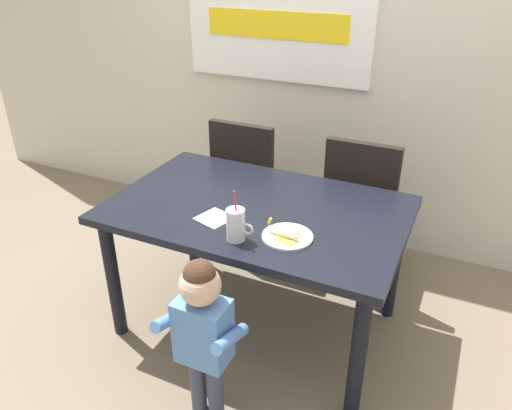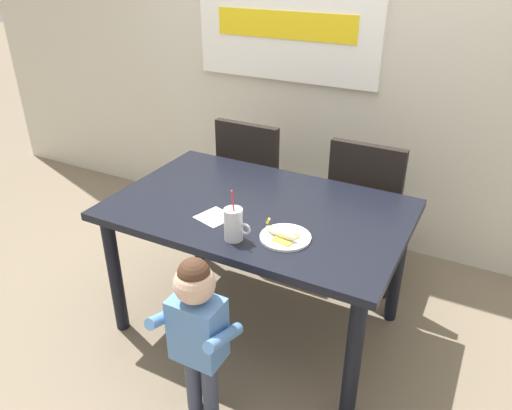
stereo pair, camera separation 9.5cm
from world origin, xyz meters
The scene contains 10 objects.
ground_plane centered at (0.00, 0.00, 0.00)m, with size 24.00×24.00×0.00m, color #7A6B56.
back_wall centered at (-0.01, 1.21, 1.45)m, with size 6.40×0.17×2.90m.
dining_table centered at (0.00, 0.00, 0.65)m, with size 1.47×0.94×0.75m.
dining_chair_left centered at (-0.37, 0.66, 0.54)m, with size 0.44×0.45×0.96m.
dining_chair_right centered at (0.38, 0.66, 0.54)m, with size 0.44×0.45×0.96m.
toddler_standing centered at (0.06, -0.65, 0.53)m, with size 0.33×0.24×0.84m.
milk_cup centered at (0.05, -0.32, 0.82)m, with size 0.13×0.08×0.25m.
snack_plate centered at (0.25, -0.21, 0.75)m, with size 0.23×0.23×0.01m, color white.
peeled_banana centered at (0.24, -0.23, 0.78)m, with size 0.18×0.12×0.07m.
paper_napkin centered at (-0.13, -0.20, 0.75)m, with size 0.15×0.15×0.00m, color white.
Camera 1 is at (0.92, -1.97, 1.91)m, focal length 34.57 mm.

